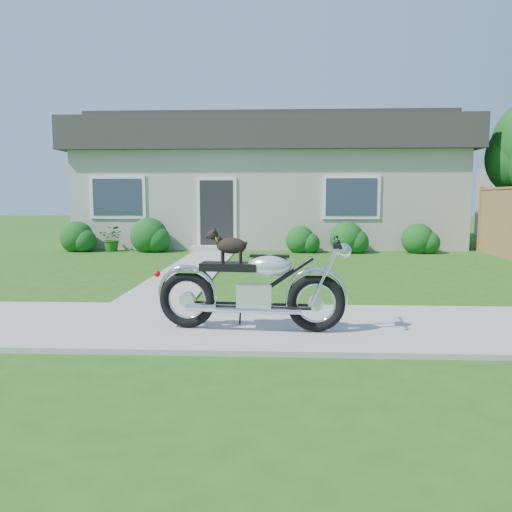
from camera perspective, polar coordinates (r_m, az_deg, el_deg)
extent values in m
plane|color=#235114|center=(6.17, -1.05, -8.00)|extent=(80.00, 80.00, 0.00)
cube|color=#9E9B93|center=(6.16, -1.05, -7.82)|extent=(24.00, 2.20, 0.04)
cube|color=#9E9B93|center=(11.23, -7.03, -1.35)|extent=(1.20, 8.00, 0.03)
cube|color=#A7A497|center=(17.96, 1.47, 6.40)|extent=(12.00, 6.00, 3.00)
cube|color=#2D2B28|center=(18.07, 1.49, 12.76)|extent=(12.60, 6.60, 1.00)
cube|color=#2D2B28|center=(18.16, 1.50, 14.95)|extent=(12.60, 2.00, 0.60)
cube|color=black|center=(15.06, -4.53, 4.64)|extent=(1.00, 0.06, 2.10)
cube|color=#9E9B93|center=(14.77, -4.66, 0.83)|extent=(1.40, 0.70, 0.16)
cube|color=#2D3847|center=(15.71, -15.54, 6.51)|extent=(1.70, 0.05, 1.30)
cube|color=#2D3847|center=(15.07, 10.82, 6.64)|extent=(1.70, 0.05, 1.30)
cube|color=brown|center=(16.09, 24.31, 3.85)|extent=(0.12, 0.12, 1.90)
sphere|color=#144C16|center=(15.00, -12.13, 2.25)|extent=(1.09, 1.09, 1.09)
sphere|color=#144C16|center=(15.04, 18.01, 1.82)|extent=(0.92, 0.92, 0.92)
sphere|color=#144C16|center=(15.70, -19.80, 2.01)|extent=(0.97, 0.97, 0.97)
sphere|color=#144C16|center=(14.52, 5.07, 1.82)|extent=(0.84, 0.84, 0.84)
sphere|color=#144C16|center=(14.63, 10.34, 2.00)|extent=(0.97, 0.97, 0.97)
imported|color=#225D18|center=(15.37, -16.09, 1.95)|extent=(0.73, 0.64, 0.76)
imported|color=#315D19|center=(14.57, 4.89, 1.81)|extent=(0.48, 0.48, 0.70)
torus|color=black|center=(5.72, 6.87, -5.36)|extent=(0.68, 0.16, 0.67)
torus|color=black|center=(5.92, -7.86, -4.96)|extent=(0.68, 0.16, 0.67)
cube|color=silver|center=(5.76, -0.13, -4.72)|extent=(0.42, 0.27, 0.30)
ellipsoid|color=silver|center=(5.68, 1.57, -1.10)|extent=(0.53, 0.33, 0.26)
cube|color=black|center=(5.74, -3.10, -1.22)|extent=(0.67, 0.31, 0.09)
cube|color=silver|center=(5.66, 6.92, -1.99)|extent=(0.31, 0.16, 0.03)
cube|color=silver|center=(5.86, -7.91, -1.70)|extent=(0.31, 0.16, 0.03)
cylinder|color=silver|center=(5.62, 9.22, 1.82)|extent=(0.08, 0.60, 0.03)
sphere|color=silver|center=(5.63, 10.01, 0.59)|extent=(0.18, 0.18, 0.17)
cylinder|color=silver|center=(5.66, -0.30, -6.27)|extent=(1.10, 0.15, 0.06)
ellipsoid|color=black|center=(5.71, -2.82, 1.19)|extent=(0.36, 0.19, 0.19)
sphere|color=black|center=(5.74, -4.97, 2.45)|extent=(0.12, 0.12, 0.11)
cylinder|color=black|center=(5.78, -3.75, 0.01)|extent=(0.03, 0.03, 0.15)
cylinder|color=black|center=(5.70, -3.91, -0.09)|extent=(0.03, 0.03, 0.15)
cylinder|color=black|center=(5.75, -1.72, -0.02)|extent=(0.03, 0.03, 0.15)
cylinder|color=black|center=(5.67, -1.85, -0.12)|extent=(0.03, 0.03, 0.15)
torus|color=#A7742C|center=(5.74, -4.45, 1.93)|extent=(0.06, 0.10, 0.09)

